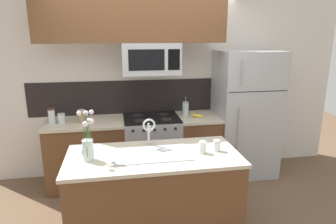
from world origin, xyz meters
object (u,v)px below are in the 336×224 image
object	(u,v)px
flower_vase	(88,145)
drinking_glass	(202,147)
stove_range	(152,149)
refrigerator	(245,114)
french_press	(185,109)
sink_faucet	(149,129)
microwave	(151,59)
storage_jar_short	(81,116)
spare_glass	(217,146)
storage_jar_tall	(52,116)
banana_bunch	(198,116)
storage_jar_medium	(61,118)

from	to	relation	value
flower_vase	drinking_glass	bearing A→B (deg)	-0.90
stove_range	refrigerator	world-z (taller)	refrigerator
french_press	sink_faucet	bearing A→B (deg)	-120.10
microwave	french_press	world-z (taller)	microwave
refrigerator	storage_jar_short	bearing A→B (deg)	-178.58
french_press	drinking_glass	distance (m)	1.36
drinking_glass	storage_jar_short	bearing A→B (deg)	135.23
french_press	spare_glass	xyz separation A→B (m)	(0.01, -1.33, -0.04)
storage_jar_tall	banana_bunch	size ratio (longest dim) A/B	1.05
spare_glass	banana_bunch	bearing A→B (deg)	83.61
storage_jar_tall	sink_faucet	size ratio (longest dim) A/B	0.65
microwave	storage_jar_tall	distance (m)	1.48
storage_jar_short	flower_vase	xyz separation A→B (m)	(0.19, -1.24, 0.07)
storage_jar_tall	storage_jar_medium	world-z (taller)	storage_jar_tall
storage_jar_short	banana_bunch	bearing A→B (deg)	-0.85
storage_jar_tall	flower_vase	size ratio (longest dim) A/B	0.42
stove_range	french_press	distance (m)	0.74
french_press	flower_vase	size ratio (longest dim) A/B	0.56
french_press	drinking_glass	size ratio (longest dim) A/B	2.27
storage_jar_medium	spare_glass	bearing A→B (deg)	-36.55
storage_jar_medium	flower_vase	world-z (taller)	flower_vase
storage_jar_short	refrigerator	bearing A→B (deg)	1.42
storage_jar_short	sink_faucet	xyz separation A→B (m)	(0.78, -1.01, 0.11)
stove_range	storage_jar_medium	distance (m)	1.28
microwave	storage_jar_medium	size ratio (longest dim) A/B	5.81
storage_jar_short	drinking_glass	bearing A→B (deg)	-44.77
storage_jar_medium	sink_faucet	bearing A→B (deg)	-44.70
storage_jar_short	spare_glass	distance (m)	1.88
sink_faucet	stove_range	bearing A→B (deg)	81.97
drinking_glass	spare_glass	size ratio (longest dim) A/B	1.05
banana_bunch	french_press	world-z (taller)	french_press
flower_vase	storage_jar_tall	bearing A→B (deg)	113.87
banana_bunch	sink_faucet	xyz separation A→B (m)	(-0.78, -0.98, 0.18)
storage_jar_medium	french_press	xyz separation A→B (m)	(1.67, 0.09, 0.04)
flower_vase	french_press	bearing A→B (deg)	47.47
microwave	stove_range	bearing A→B (deg)	90.16
microwave	french_press	bearing A→B (deg)	9.34
sink_faucet	flower_vase	world-z (taller)	flower_vase
storage_jar_short	sink_faucet	bearing A→B (deg)	-52.41
sink_faucet	spare_glass	bearing A→B (deg)	-19.19
microwave	storage_jar_short	bearing A→B (deg)	-179.01
stove_range	storage_jar_medium	xyz separation A→B (m)	(-1.18, -0.03, 0.51)
refrigerator	sink_faucet	xyz separation A→B (m)	(-1.52, -1.06, 0.20)
storage_jar_tall	drinking_glass	size ratio (longest dim) A/B	1.70
storage_jar_medium	spare_glass	xyz separation A→B (m)	(1.68, -1.24, -0.01)
storage_jar_tall	drinking_glass	xyz separation A→B (m)	(1.64, -1.28, -0.04)
microwave	drinking_glass	world-z (taller)	microwave
banana_bunch	spare_glass	bearing A→B (deg)	-96.39
microwave	refrigerator	world-z (taller)	microwave
storage_jar_short	drinking_glass	world-z (taller)	storage_jar_short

